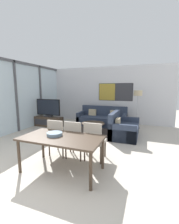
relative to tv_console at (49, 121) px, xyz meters
The scene contains 15 objects.
ground_plane 4.56m from the tv_console, 62.57° to the right, with size 24.00×24.00×0.00m, color beige.
wall_back 3.05m from the tv_console, 41.01° to the left, with size 6.61×0.09×2.80m.
window_wall_left 1.84m from the tv_console, 122.45° to the right, with size 0.07×5.89×2.80m.
area_rug 2.26m from the tv_console, ahead, with size 2.64×1.62×0.01m.
tv_console is the anchor object (origin of this frame).
television 0.62m from the tv_console, 90.00° to the left, with size 1.21×0.20×0.80m.
sofa_main 2.49m from the tv_console, 26.11° to the left, with size 2.23×0.91×0.89m.
sofa_side 3.39m from the tv_console, ahead, with size 0.91×1.48×0.89m.
coffee_table 2.25m from the tv_console, ahead, with size 0.90×0.90×0.39m.
dining_table 4.00m from the tv_console, 50.29° to the right, with size 1.68×0.88×0.74m.
dining_chair_left 3.21m from the tv_console, 49.83° to the right, with size 0.46×0.46×0.95m.
dining_chair_centre 3.54m from the tv_console, 43.81° to the right, with size 0.46×0.46×0.95m.
dining_chair_right 3.86m from the tv_console, 38.33° to the right, with size 0.46×0.46×0.95m.
fruit_bowl 3.88m from the tv_console, 52.12° to the right, with size 0.33×0.33×0.07m.
floor_lamp 4.11m from the tv_console, 15.87° to the left, with size 0.36×0.36×1.64m.
Camera 1 is at (2.02, -1.57, 1.72)m, focal length 24.00 mm.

